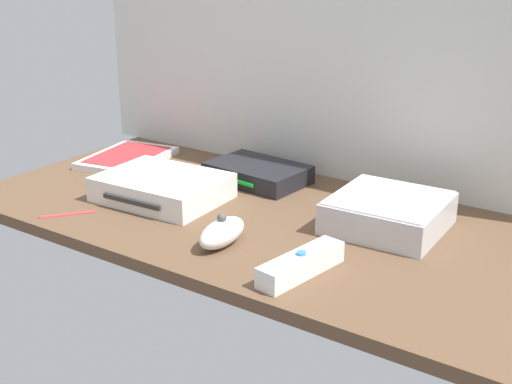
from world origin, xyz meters
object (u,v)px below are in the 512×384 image
at_px(remote_nunchuk, 222,232).
at_px(remote_wand, 301,264).
at_px(game_console, 162,187).
at_px(game_case, 127,158).
at_px(network_router, 258,173).
at_px(stylus_pen, 68,213).
at_px(mini_computer, 388,213).

bearing_deg(remote_nunchuk, remote_wand, -9.44).
bearing_deg(remote_nunchuk, game_console, 151.83).
height_order(game_console, game_case, game_console).
xyz_separation_m(network_router, stylus_pen, (-0.16, -0.32, -0.01)).
xyz_separation_m(remote_nunchuk, stylus_pen, (-0.28, -0.05, -0.02)).
bearing_deg(network_router, remote_nunchuk, -61.42).
bearing_deg(remote_wand, remote_nunchuk, -177.55).
bearing_deg(game_console, mini_computer, 12.34).
relative_size(game_console, mini_computer, 1.23).
relative_size(mini_computer, remote_wand, 1.17).
relative_size(network_router, remote_wand, 1.24).
height_order(game_case, stylus_pen, game_case).
height_order(game_console, remote_wand, game_console).
height_order(game_case, network_router, network_router).
bearing_deg(remote_wand, network_router, 141.93).
bearing_deg(game_console, game_case, 146.14).
height_order(network_router, stylus_pen, network_router).
bearing_deg(mini_computer, stylus_pen, -151.50).
xyz_separation_m(game_console, stylus_pen, (-0.08, -0.15, -0.02)).
bearing_deg(remote_wand, stylus_pen, -166.71).
relative_size(mini_computer, game_case, 0.84).
distance_m(mini_computer, network_router, 0.31).
relative_size(game_console, remote_nunchuk, 2.13).
xyz_separation_m(game_console, game_case, (-0.21, 0.12, -0.01)).
relative_size(game_console, remote_wand, 1.44).
distance_m(mini_computer, remote_nunchuk, 0.27).
height_order(mini_computer, stylus_pen, mini_computer).
height_order(game_console, stylus_pen, game_console).
height_order(remote_wand, remote_nunchuk, remote_nunchuk).
bearing_deg(stylus_pen, remote_wand, 4.49).
height_order(game_case, remote_wand, remote_wand).
bearing_deg(remote_nunchuk, network_router, 110.95).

